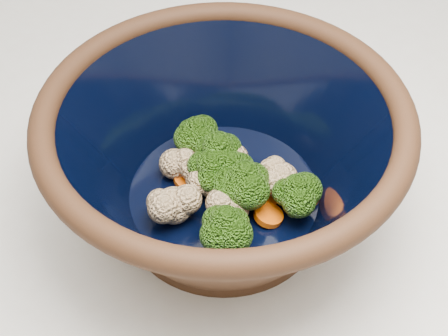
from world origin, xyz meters
name	(u,v)px	position (x,y,z in m)	size (l,w,h in m)	color
mixing_bowl	(224,158)	(-0.08, 0.07, 0.98)	(0.38, 0.38, 0.14)	black
vegetable_pile	(228,178)	(-0.08, 0.06, 0.96)	(0.14, 0.16, 0.06)	#608442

